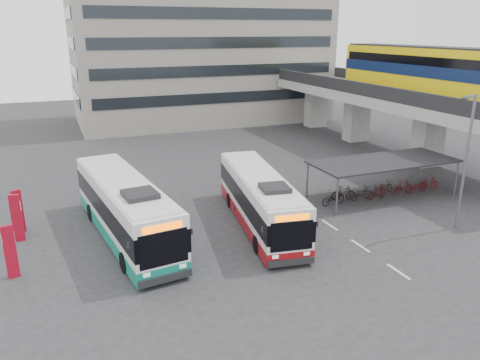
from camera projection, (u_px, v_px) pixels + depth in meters
name	position (u px, v px, depth m)	size (l,w,h in m)	color
ground	(292.00, 232.00, 26.57)	(120.00, 120.00, 0.00)	#28282B
viaduct	(415.00, 88.00, 39.72)	(8.00, 32.00, 9.68)	gray
bike_shelter	(382.00, 178.00, 31.85)	(10.00, 4.00, 2.54)	#595B60
office_block	(199.00, 16.00, 56.63)	(30.00, 15.00, 25.00)	gray
road_markings	(360.00, 246.00, 24.82)	(0.15, 7.60, 0.01)	beige
bus_main	(260.00, 200.00, 27.12)	(4.12, 11.43, 3.31)	white
bus_teal	(125.00, 209.00, 25.41)	(4.06, 12.28, 3.57)	white
pedestrian	(237.00, 204.00, 28.39)	(0.63, 0.41, 1.73)	black
lamp_post	(466.00, 155.00, 25.61)	(1.34, 0.47, 7.71)	#595B60
sign_totem_south	(10.00, 251.00, 21.27)	(0.56, 0.28, 2.60)	maroon
sign_totem_mid	(17.00, 217.00, 25.04)	(0.57, 0.28, 2.65)	maroon
sign_totem_north	(18.00, 211.00, 26.12)	(0.53, 0.31, 2.52)	maroon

